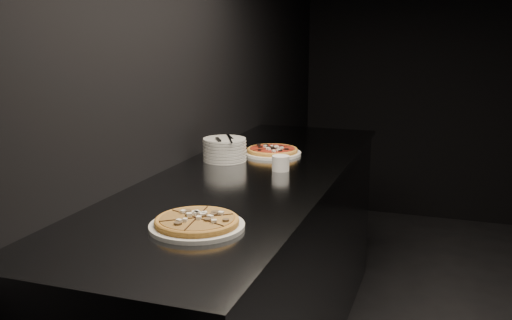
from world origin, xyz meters
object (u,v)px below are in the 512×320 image
(pizza_mushroom, at_px, (197,223))
(pizza_tomato, at_px, (272,151))
(plate_stack, at_px, (225,149))
(counter, at_px, (252,271))
(cutlery, at_px, (225,138))
(ramekin, at_px, (281,163))

(pizza_mushroom, distance_m, pizza_tomato, 1.11)
(pizza_mushroom, height_order, plate_stack, plate_stack)
(counter, xyz_separation_m, plate_stack, (-0.19, 0.17, 0.51))
(counter, height_order, cutlery, cutlery)
(pizza_mushroom, distance_m, cutlery, 0.93)
(counter, distance_m, ramekin, 0.51)
(plate_stack, relative_size, cutlery, 0.97)
(plate_stack, relative_size, ramekin, 2.64)
(counter, height_order, plate_stack, plate_stack)
(pizza_tomato, bearing_deg, ramekin, -66.36)
(counter, xyz_separation_m, pizza_mushroom, (0.08, -0.74, 0.48))
(ramekin, bearing_deg, counter, -151.90)
(ramekin, bearing_deg, pizza_mushroom, -92.28)
(pizza_tomato, height_order, cutlery, cutlery)
(plate_stack, height_order, ramekin, plate_stack)
(plate_stack, xyz_separation_m, cutlery, (0.01, -0.02, 0.06))
(cutlery, xyz_separation_m, ramekin, (0.30, -0.09, -0.07))
(pizza_tomato, bearing_deg, cutlery, -128.16)
(cutlery, bearing_deg, plate_stack, 84.91)
(cutlery, bearing_deg, ramekin, -50.21)
(plate_stack, distance_m, cutlery, 0.06)
(pizza_mushroom, relative_size, ramekin, 4.54)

